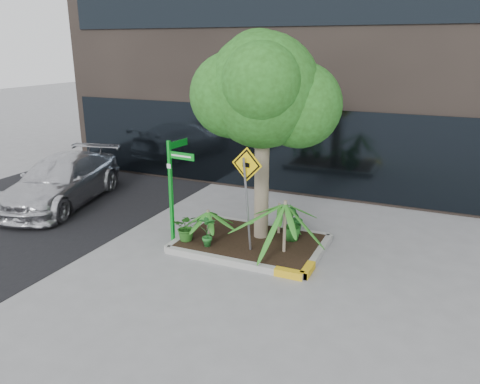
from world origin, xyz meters
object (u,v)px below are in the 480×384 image
at_px(parked_car, 62,181).
at_px(street_sign_post, 173,181).
at_px(tree, 263,91).
at_px(cattle_sign, 247,183).

xyz_separation_m(parked_car, street_sign_post, (4.60, -1.19, 0.84)).
bearing_deg(parked_car, tree, -15.53).
xyz_separation_m(parked_car, cattle_sign, (6.46, -1.29, 1.05)).
bearing_deg(cattle_sign, street_sign_post, -174.00).
bearing_deg(street_sign_post, tree, 32.96).
bearing_deg(street_sign_post, parked_car, 171.64).
distance_m(tree, parked_car, 7.01).
xyz_separation_m(tree, cattle_sign, (0.06, -1.01, -1.80)).
height_order(tree, street_sign_post, tree).
bearing_deg(tree, street_sign_post, -153.24).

